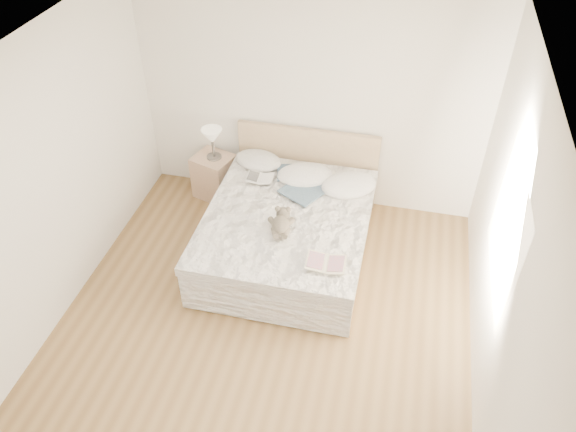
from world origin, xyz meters
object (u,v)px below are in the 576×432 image
(table_lamp, at_px, (212,138))
(photo_book, at_px, (260,178))
(bed, at_px, (289,229))
(nightstand, at_px, (214,176))
(childrens_book, at_px, (326,263))
(teddy_bear, at_px, (280,230))

(table_lamp, xyz_separation_m, photo_book, (0.68, -0.38, -0.21))
(bed, xyz_separation_m, nightstand, (-1.14, 0.81, -0.03))
(table_lamp, bearing_deg, nightstand, -179.59)
(childrens_book, bearing_deg, bed, 123.12)
(nightstand, bearing_deg, table_lamp, 0.41)
(bed, relative_size, photo_book, 6.70)
(teddy_bear, bearing_deg, nightstand, 122.37)
(bed, bearing_deg, teddy_bear, -88.93)
(table_lamp, bearing_deg, teddy_bear, -47.01)
(table_lamp, relative_size, photo_book, 1.23)
(nightstand, relative_size, table_lamp, 1.42)
(bed, distance_m, teddy_bear, 0.53)
(photo_book, height_order, teddy_bear, teddy_bear)
(teddy_bear, bearing_deg, table_lamp, 121.84)
(bed, bearing_deg, photo_book, 135.72)
(photo_book, bearing_deg, childrens_book, -53.24)
(photo_book, height_order, childrens_book, same)
(childrens_book, distance_m, teddy_bear, 0.63)
(nightstand, bearing_deg, bed, -35.16)
(table_lamp, bearing_deg, bed, -35.67)
(bed, distance_m, childrens_book, 0.98)
(bed, bearing_deg, table_lamp, 144.33)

